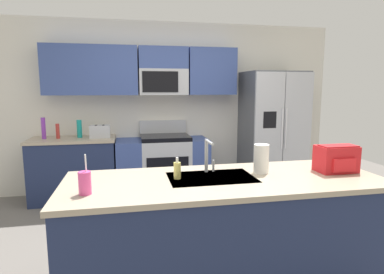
% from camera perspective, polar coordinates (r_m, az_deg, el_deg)
% --- Properties ---
extents(ground_plane, '(9.00, 9.00, 0.00)m').
position_cam_1_polar(ground_plane, '(3.41, 1.91, -19.28)').
color(ground_plane, '#66605B').
rests_on(ground_plane, ground).
extents(kitchen_wall_unit, '(5.20, 0.43, 2.60)m').
position_cam_1_polar(kitchen_wall_unit, '(5.05, -5.09, 7.20)').
color(kitchen_wall_unit, silver).
rests_on(kitchen_wall_unit, ground).
extents(back_counter, '(1.18, 0.63, 0.90)m').
position_cam_1_polar(back_counter, '(4.93, -20.18, -5.33)').
color(back_counter, '#1E2A4D').
rests_on(back_counter, ground).
extents(range_oven, '(1.36, 0.61, 1.10)m').
position_cam_1_polar(range_oven, '(4.90, -5.19, -5.01)').
color(range_oven, '#B7BABF').
rests_on(range_oven, ground).
extents(refrigerator, '(0.90, 0.76, 1.85)m').
position_cam_1_polar(refrigerator, '(5.21, 14.09, 0.98)').
color(refrigerator, '#4C4F54').
rests_on(refrigerator, ground).
extents(island_counter, '(2.49, 0.92, 0.90)m').
position_cam_1_polar(island_counter, '(2.71, 5.77, -16.41)').
color(island_counter, '#1E2A4D').
rests_on(island_counter, ground).
extents(toaster, '(0.28, 0.16, 0.18)m').
position_cam_1_polar(toaster, '(4.74, -16.02, 0.95)').
color(toaster, '#B7BABF').
rests_on(toaster, back_counter).
extents(pepper_mill, '(0.05, 0.05, 0.21)m').
position_cam_1_polar(pepper_mill, '(4.87, -22.73, 0.97)').
color(pepper_mill, '#B2332D').
rests_on(pepper_mill, back_counter).
extents(bottle_teal, '(0.07, 0.07, 0.25)m').
position_cam_1_polar(bottle_teal, '(4.84, -19.35, 1.38)').
color(bottle_teal, teal).
rests_on(bottle_teal, back_counter).
extents(bottle_purple, '(0.06, 0.06, 0.30)m').
position_cam_1_polar(bottle_purple, '(4.90, -24.86, 1.42)').
color(bottle_purple, purple).
rests_on(bottle_purple, back_counter).
extents(sink_faucet, '(0.08, 0.21, 0.28)m').
position_cam_1_polar(sink_faucet, '(2.67, 2.84, -2.85)').
color(sink_faucet, '#B7BABF').
rests_on(sink_faucet, island_counter).
extents(drink_cup_pink, '(0.08, 0.08, 0.27)m').
position_cam_1_polar(drink_cup_pink, '(2.26, -18.48, -7.72)').
color(drink_cup_pink, '#EA4C93').
rests_on(drink_cup_pink, island_counter).
extents(soap_dispenser, '(0.06, 0.06, 0.17)m').
position_cam_1_polar(soap_dispenser, '(2.51, -2.64, -5.90)').
color(soap_dispenser, '#D8CC66').
rests_on(soap_dispenser, island_counter).
extents(paper_towel_roll, '(0.12, 0.12, 0.24)m').
position_cam_1_polar(paper_towel_roll, '(2.73, 12.19, -3.79)').
color(paper_towel_roll, white).
rests_on(paper_towel_roll, island_counter).
extents(backpack, '(0.32, 0.22, 0.23)m').
position_cam_1_polar(backpack, '(2.97, 24.27, -3.44)').
color(backpack, red).
rests_on(backpack, island_counter).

